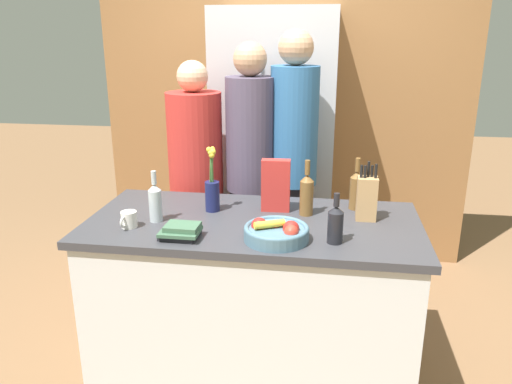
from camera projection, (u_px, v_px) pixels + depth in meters
name	position (u px, v px, depth m)	size (l,w,h in m)	color
ground_plane	(253.00, 367.00, 2.82)	(14.00, 14.00, 0.00)	brown
kitchen_island	(253.00, 297.00, 2.68)	(1.69, 0.81, 0.89)	silver
back_wall_wood	(284.00, 99.00, 3.95)	(2.89, 0.12, 2.60)	olive
refrigerator	(275.00, 148.00, 3.71)	(0.86, 0.63, 1.97)	#B7B7BC
fruit_bowl	(277.00, 232.00, 2.29)	(0.30, 0.30, 0.10)	slate
knife_block	(367.00, 198.00, 2.52)	(0.10, 0.09, 0.30)	tan
flower_vase	(212.00, 189.00, 2.65)	(0.08, 0.08, 0.35)	#191E4C
cereal_box	(276.00, 186.00, 2.64)	(0.15, 0.07, 0.28)	red
coffee_mug	(129.00, 220.00, 2.44)	(0.08, 0.11, 0.08)	silver
book_stack	(181.00, 231.00, 2.32)	(0.19, 0.16, 0.07)	#232328
bottle_oil	(356.00, 189.00, 2.68)	(0.07, 0.07, 0.28)	brown
bottle_vinegar	(307.00, 194.00, 2.59)	(0.07, 0.07, 0.30)	brown
bottle_wine	(155.00, 202.00, 2.51)	(0.07, 0.07, 0.26)	#B2BCC1
bottle_water	(335.00, 223.00, 2.25)	(0.07, 0.07, 0.24)	black
person_at_sink	(196.00, 175.00, 3.22)	(0.35, 0.35, 1.65)	#383842
person_in_blue	(251.00, 165.00, 3.16)	(0.31, 0.31, 1.76)	#383842
person_in_red_tee	(293.00, 157.00, 3.15)	(0.30, 0.30, 1.83)	#383842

